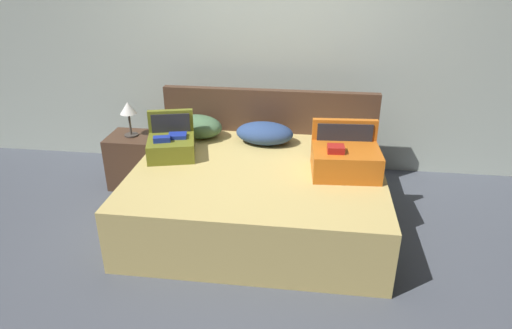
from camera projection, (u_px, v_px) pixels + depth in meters
The scene contains 10 objects.
ground_plane at pixel (251, 251), 3.49m from camera, with size 12.00×12.00×0.00m, color #4C515B.
back_wall at pixel (275, 40), 4.41m from camera, with size 8.00×0.10×2.60m, color #B7C1B2.
bed at pixel (258, 197), 3.74m from camera, with size 1.99×1.62×0.50m, color tan.
headboard at pixel (269, 136), 4.41m from camera, with size 2.03×0.08×0.91m, color #4C3323.
hard_case_large at pixel (345, 158), 3.52m from camera, with size 0.54×0.46×0.38m.
hard_case_medium at pixel (171, 143), 3.84m from camera, with size 0.47×0.48×0.35m.
pillow_near_headboard at pixel (265, 133), 4.08m from camera, with size 0.52×0.32×0.20m, color navy.
pillow_center_head at pixel (198, 126), 4.22m from camera, with size 0.46×0.31×0.21m, color #4C724C.
nightstand at pixel (135, 160), 4.39m from camera, with size 0.44×0.40×0.50m, color #4C3323.
table_lamp at pixel (128, 111), 4.18m from camera, with size 0.15×0.15×0.33m.
Camera 1 is at (0.41, -2.84, 2.09)m, focal length 31.86 mm.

